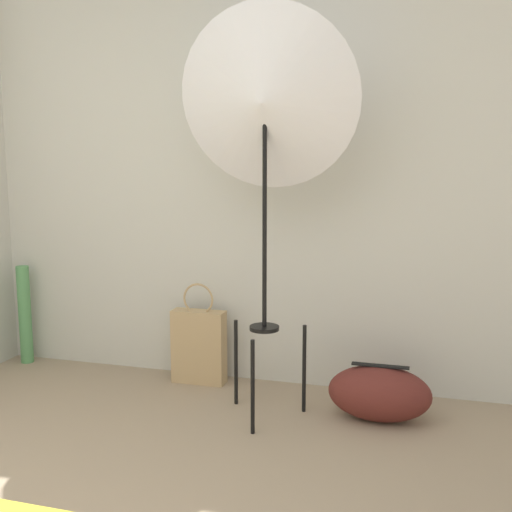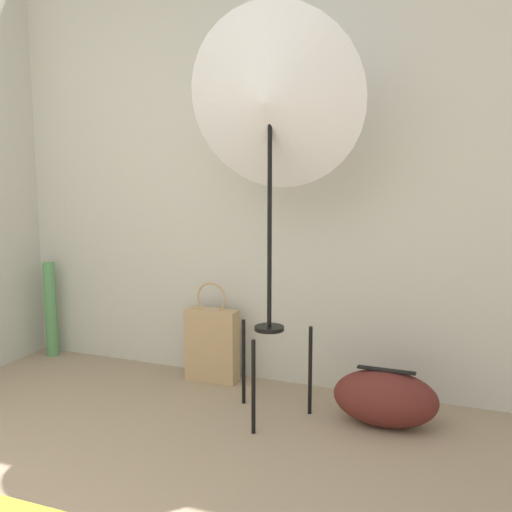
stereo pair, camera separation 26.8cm
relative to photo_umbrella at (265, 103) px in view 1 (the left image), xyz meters
name	(u,v)px [view 1 (the left image)]	position (x,y,z in m)	size (l,w,h in m)	color
wall_back	(211,159)	(-0.46, 0.52, -0.25)	(8.00, 0.05, 2.60)	beige
photo_umbrella	(265,103)	(0.00, 0.00, 0.00)	(0.89, 0.41, 2.01)	black
tote_bag	(199,345)	(-0.49, 0.35, -1.33)	(0.31, 0.11, 0.59)	tan
duffel_bag	(379,393)	(0.57, 0.10, -1.41)	(0.51, 0.28, 0.29)	#5B231E
paper_roll	(25,315)	(-1.69, 0.39, -1.24)	(0.08, 0.08, 0.63)	#56995B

